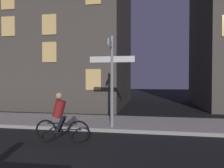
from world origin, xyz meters
TOP-DOWN VIEW (x-y plane):
  - sidewalk_kerb at (0.00, 6.83)m, footprint 40.00×3.03m
  - signpost at (1.30, 5.69)m, footprint 1.79×1.60m
  - cyclist at (-0.06, 3.81)m, footprint 1.82×0.34m
  - building_left_block at (-4.48, 14.04)m, footprint 10.77×9.23m

SIDE VIEW (x-z plane):
  - sidewalk_kerb at x=0.00m, z-range 0.00..0.14m
  - cyclist at x=-0.06m, z-range -0.06..1.55m
  - signpost at x=1.30m, z-range 0.51..4.11m
  - building_left_block at x=-4.48m, z-range 0.00..12.79m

